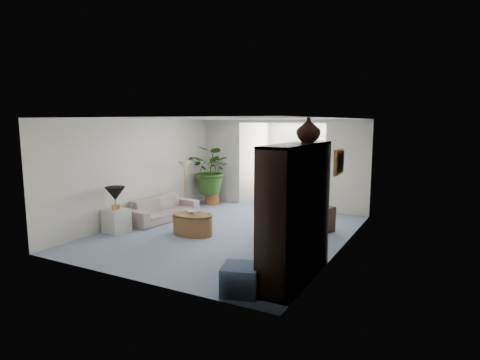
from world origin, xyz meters
The scene contains 26 objects.
floor centered at (0.00, 0.00, 0.00)m, with size 6.00×6.00×0.00m, color #8998B6.
sunroom_floor centered at (0.00, 4.10, 0.00)m, with size 2.60×2.60×0.00m, color #8998B6.
back_pier_left centered at (-1.90, 3.00, 1.25)m, with size 1.20×0.12×2.50m, color silver.
back_pier_right centered at (1.90, 3.00, 1.25)m, with size 1.20×0.12×2.50m, color silver.
back_header centered at (0.00, 3.00, 2.45)m, with size 2.60×0.12×0.10m, color silver.
window_pane centered at (0.00, 5.18, 1.40)m, with size 2.20×0.02×1.50m, color white.
window_blinds centered at (0.00, 5.15, 1.40)m, with size 2.20×0.02×1.50m, color white.
framed_picture centered at (2.46, -0.10, 1.70)m, with size 0.04×0.50×0.40m, color beige.
sofa centered at (-1.99, 0.23, 0.28)m, with size 1.95×0.76×0.57m, color #C0B5A2.
end_table centered at (-2.19, -1.12, 0.26)m, with size 0.47×0.47×0.52m, color silver.
table_lamp centered at (-2.19, -1.12, 0.87)m, with size 0.44×0.44×0.30m, color black.
floor_lamp centered at (-2.09, 1.31, 1.25)m, with size 0.36×0.36×0.28m, color beige.
coffee_table centered at (-0.60, -0.47, 0.23)m, with size 0.95×0.95×0.45m, color brown.
coffee_bowl centered at (-0.65, -0.37, 0.48)m, with size 0.22×0.22×0.05m, color silver.
coffee_cup centered at (-0.45, -0.57, 0.50)m, with size 0.10×0.10×0.09m, color beige.
wingback_chair centered at (1.11, 0.81, 0.43)m, with size 0.91×0.94×0.85m, color #63594E.
side_table_dark centered at (1.81, 1.11, 0.28)m, with size 0.47×0.38×0.56m, color black.
entertainment_cabinet centered at (2.23, -1.76, 1.06)m, with size 0.51×1.90×2.11m, color black.
cabinet_urn centered at (2.23, -1.26, 2.31)m, with size 0.39×0.39×0.40m, color black.
ottoman centered at (1.74, -2.63, 0.21)m, with size 0.51×0.51×0.41m, color slate.
plant_pot centered at (-1.91, 2.42, 0.16)m, with size 0.40×0.40×0.32m, color brown.
house_plant centered at (-1.91, 2.42, 1.03)m, with size 1.28×1.11×1.42m, color #294E1B.
sunroom_chair_blue centered at (0.86, 3.98, 0.38)m, with size 0.82×0.84×0.77m, color slate.
sunroom_chair_maroon centered at (-0.64, 3.98, 0.38)m, with size 0.81×0.83×0.76m, color maroon.
sunroom_table centered at (0.11, 4.73, 0.27)m, with size 0.43×0.34×0.53m, color brown.
shelf_clutter centered at (2.18, -1.84, 1.09)m, with size 0.30×1.17×1.06m.
Camera 1 is at (4.27, -7.40, 2.43)m, focal length 29.74 mm.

